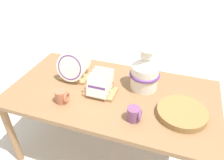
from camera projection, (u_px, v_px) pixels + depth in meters
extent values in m
plane|color=beige|center=(112.00, 148.00, 2.04)|extent=(14.00, 14.00, 0.00)
cube|color=olive|center=(112.00, 94.00, 1.67)|extent=(1.57, 0.83, 0.03)
cylinder|color=olive|center=(12.00, 135.00, 1.77)|extent=(0.06, 0.06, 0.63)
cylinder|color=olive|center=(58.00, 85.00, 2.34)|extent=(0.06, 0.06, 0.63)
cylinder|color=olive|center=(203.00, 115.00, 1.95)|extent=(0.06, 0.06, 0.63)
cylinder|color=white|center=(144.00, 77.00, 1.65)|extent=(0.21, 0.21, 0.19)
cone|color=white|center=(146.00, 62.00, 1.58)|extent=(0.21, 0.21, 0.07)
cylinder|color=white|center=(147.00, 53.00, 1.54)|extent=(0.09, 0.09, 0.07)
torus|color=white|center=(147.00, 49.00, 1.52)|extent=(0.13, 0.13, 0.02)
torus|color=#60337A|center=(145.00, 74.00, 1.64)|extent=(0.23, 0.23, 0.02)
cube|color=tan|center=(75.00, 76.00, 1.81)|extent=(0.23, 0.16, 0.02)
cylinder|color=tan|center=(70.00, 67.00, 1.86)|extent=(0.01, 0.01, 0.06)
cylinder|color=tan|center=(87.00, 70.00, 1.82)|extent=(0.01, 0.01, 0.06)
cylinder|color=white|center=(70.00, 68.00, 1.68)|extent=(0.23, 0.07, 0.22)
torus|color=#5B3375|center=(70.00, 68.00, 1.68)|extent=(0.20, 0.07, 0.19)
cylinder|color=white|center=(74.00, 63.00, 1.74)|extent=(0.23, 0.07, 0.22)
cylinder|color=white|center=(78.00, 59.00, 1.79)|extent=(0.23, 0.07, 0.22)
cube|color=tan|center=(101.00, 92.00, 1.64)|extent=(0.23, 0.16, 0.02)
cylinder|color=tan|center=(94.00, 81.00, 1.69)|extent=(0.01, 0.01, 0.06)
cylinder|color=tan|center=(113.00, 85.00, 1.65)|extent=(0.01, 0.01, 0.06)
cube|color=white|center=(97.00, 88.00, 1.53)|extent=(0.15, 0.05, 0.15)
cube|color=white|center=(99.00, 84.00, 1.57)|extent=(0.15, 0.05, 0.15)
cube|color=white|center=(101.00, 80.00, 1.61)|extent=(0.15, 0.05, 0.15)
cube|color=white|center=(104.00, 77.00, 1.64)|extent=(0.15, 0.05, 0.15)
cube|color=#5B3375|center=(97.00, 88.00, 1.53)|extent=(0.13, 0.01, 0.02)
cylinder|color=olive|center=(181.00, 115.00, 1.45)|extent=(0.33, 0.33, 0.01)
cylinder|color=olive|center=(182.00, 114.00, 1.44)|extent=(0.33, 0.33, 0.01)
cylinder|color=olive|center=(182.00, 113.00, 1.44)|extent=(0.33, 0.33, 0.01)
cylinder|color=olive|center=(182.00, 112.00, 1.43)|extent=(0.33, 0.33, 0.01)
cylinder|color=olive|center=(182.00, 111.00, 1.43)|extent=(0.33, 0.33, 0.01)
cylinder|color=#7A4770|center=(133.00, 114.00, 1.39)|extent=(0.09, 0.09, 0.10)
torus|color=#7A4770|center=(140.00, 115.00, 1.38)|extent=(0.02, 0.08, 0.08)
cylinder|color=#B76647|center=(61.00, 96.00, 1.54)|extent=(0.09, 0.09, 0.10)
torus|color=#B76647|center=(67.00, 97.00, 1.53)|extent=(0.02, 0.08, 0.08)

